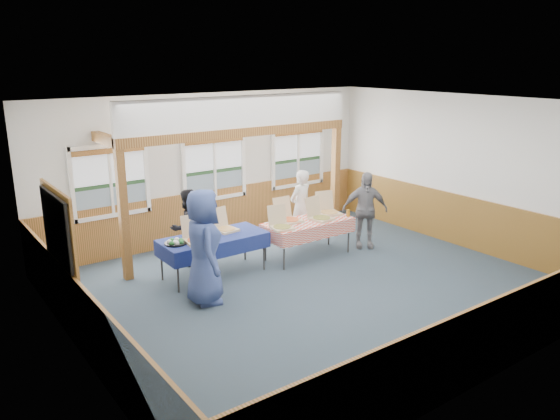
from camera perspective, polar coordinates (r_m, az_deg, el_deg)
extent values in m
plane|color=#26333E|center=(9.74, 3.54, -8.06)|extent=(8.00, 8.00, 0.00)
plane|color=white|center=(8.94, 3.88, 11.06)|extent=(8.00, 8.00, 0.00)
plane|color=silver|center=(12.05, -6.97, 4.48)|extent=(8.00, 0.00, 8.00)
plane|color=silver|center=(7.01, 22.28, -4.83)|extent=(8.00, 0.00, 8.00)
plane|color=silver|center=(7.43, -20.89, -3.54)|extent=(0.00, 8.00, 8.00)
plane|color=silver|center=(12.10, 18.52, 3.83)|extent=(0.00, 8.00, 8.00)
cube|color=brown|center=(12.27, -6.76, -0.36)|extent=(7.98, 0.05, 1.10)
cube|color=brown|center=(7.43, 21.27, -12.40)|extent=(7.98, 0.05, 1.10)
cube|color=brown|center=(7.83, -19.95, -10.79)|extent=(0.05, 6.98, 1.10)
cube|color=brown|center=(12.33, 18.03, -0.96)|extent=(0.05, 6.98, 1.10)
cube|color=#363636|center=(8.45, -21.92, -5.33)|extent=(0.06, 1.30, 2.10)
cube|color=white|center=(11.25, -16.98, -0.52)|extent=(1.52, 0.05, 0.08)
cube|color=white|center=(10.96, -17.55, 6.43)|extent=(1.52, 0.05, 0.08)
cube|color=white|center=(10.88, -20.93, 2.35)|extent=(0.08, 0.05, 1.46)
cube|color=white|center=(11.34, -13.73, 3.44)|extent=(0.08, 0.05, 1.46)
cube|color=white|center=(11.09, -17.26, 2.91)|extent=(0.05, 0.05, 1.30)
cube|color=slate|center=(11.21, -17.17, 1.00)|extent=(1.40, 0.02, 0.52)
cube|color=#1E3C1E|center=(11.14, -17.29, 2.49)|extent=(1.40, 0.02, 0.08)
cube|color=silver|center=(11.07, -17.46, 4.46)|extent=(1.40, 0.02, 0.70)
cube|color=brown|center=(10.96, -17.48, 5.90)|extent=(1.40, 0.07, 0.10)
cube|color=white|center=(12.15, -6.73, 1.24)|extent=(1.52, 0.05, 0.08)
cube|color=white|center=(11.88, -6.94, 7.70)|extent=(1.52, 0.05, 0.08)
cube|color=white|center=(11.66, -10.01, 3.98)|extent=(0.08, 0.05, 1.46)
cube|color=white|center=(12.36, -3.83, 4.85)|extent=(0.08, 0.05, 1.46)
cube|color=white|center=(11.99, -6.83, 4.43)|extent=(0.05, 0.05, 1.30)
cube|color=slate|center=(12.11, -6.87, 2.65)|extent=(1.40, 0.02, 0.52)
cube|color=#1E3C1E|center=(12.05, -6.91, 4.04)|extent=(1.40, 0.02, 0.08)
cube|color=silver|center=(11.97, -6.98, 5.87)|extent=(1.40, 0.02, 0.70)
cube|color=brown|center=(11.88, -6.88, 7.21)|extent=(1.40, 0.07, 0.10)
cube|color=white|center=(13.38, 1.89, 2.69)|extent=(1.52, 0.05, 0.08)
cube|color=white|center=(13.14, 1.94, 8.56)|extent=(1.52, 0.05, 0.08)
cube|color=white|center=(12.81, -0.72, 5.26)|extent=(0.08, 0.05, 1.46)
cube|color=white|center=(13.70, 4.37, 5.90)|extent=(0.08, 0.05, 1.46)
cube|color=white|center=(13.24, 1.91, 5.60)|extent=(0.05, 0.05, 1.30)
cube|color=slate|center=(13.35, 1.79, 3.97)|extent=(1.40, 0.02, 0.52)
cube|color=#1E3C1E|center=(13.29, 1.80, 5.24)|extent=(1.40, 0.02, 0.08)
cube|color=silver|center=(13.22, 1.82, 6.90)|extent=(1.40, 0.02, 0.70)
cube|color=brown|center=(13.14, 1.99, 8.12)|extent=(1.40, 0.07, 0.10)
cube|color=brown|center=(10.07, -16.02, -0.59)|extent=(0.15, 0.15, 2.40)
cube|color=brown|center=(12.59, 5.80, 3.14)|extent=(0.15, 0.15, 2.40)
cube|color=brown|center=(10.88, -4.02, 8.11)|extent=(5.15, 0.18, 0.18)
cylinder|color=#363636|center=(9.54, -10.62, -6.44)|extent=(0.04, 0.04, 0.73)
cylinder|color=#363636|center=(10.12, -12.28, -5.24)|extent=(0.04, 0.04, 0.73)
cylinder|color=#363636|center=(10.36, -1.70, -4.37)|extent=(0.04, 0.04, 0.73)
cylinder|color=#363636|center=(10.89, -3.69, -3.38)|extent=(0.04, 0.04, 0.73)
cube|color=#363636|center=(10.07, -6.99, -2.85)|extent=(1.95, 0.92, 0.03)
cube|color=navy|center=(10.07, -6.99, -2.74)|extent=(2.01, 0.98, 0.01)
cube|color=navy|center=(9.76, -5.74, -4.19)|extent=(1.96, 0.14, 0.28)
cube|color=navy|center=(10.47, -8.10, -2.89)|extent=(1.96, 0.14, 0.28)
cylinder|color=#363636|center=(10.35, 0.42, -4.39)|extent=(0.04, 0.04, 0.73)
cylinder|color=#363636|center=(10.82, -1.54, -3.48)|extent=(0.04, 0.04, 0.73)
cylinder|color=#363636|center=(11.35, 7.18, -2.67)|extent=(0.04, 0.04, 0.73)
cylinder|color=#363636|center=(11.79, 5.13, -1.92)|extent=(0.04, 0.04, 0.73)
cube|color=#363636|center=(10.94, 2.96, -1.24)|extent=(1.87, 1.01, 0.03)
cube|color=red|center=(10.94, 2.96, -1.15)|extent=(1.94, 1.08, 0.01)
cube|color=red|center=(10.69, 4.29, -2.39)|extent=(1.82, 0.30, 0.28)
cube|color=red|center=(11.28, 1.67, -1.37)|extent=(1.82, 0.30, 0.28)
cube|color=beige|center=(9.76, -8.62, -3.24)|extent=(0.45, 0.45, 0.05)
cylinder|color=orange|center=(9.75, -8.63, -3.08)|extent=(0.40, 0.40, 0.01)
cube|color=beige|center=(9.91, -9.16, -1.63)|extent=(0.41, 0.15, 0.40)
cube|color=beige|center=(10.32, -5.62, -2.09)|extent=(0.42, 0.42, 0.04)
cylinder|color=#E4B469|center=(10.31, -5.63, -1.94)|extent=(0.37, 0.37, 0.01)
cube|color=beige|center=(10.44, -6.42, -0.74)|extent=(0.38, 0.14, 0.37)
cube|color=beige|center=(10.39, 0.21, -1.90)|extent=(0.45, 0.45, 0.04)
cylinder|color=gold|center=(10.38, 0.21, -1.75)|extent=(0.39, 0.39, 0.01)
cube|color=beige|center=(10.53, -0.32, -0.48)|extent=(0.39, 0.16, 0.37)
cube|color=beige|center=(10.84, 1.02, -1.14)|extent=(0.42, 0.42, 0.05)
cylinder|color=orange|center=(10.83, 1.02, -0.98)|extent=(0.37, 0.37, 0.01)
cube|color=beige|center=(10.97, 0.23, 0.31)|extent=(0.42, 0.10, 0.41)
cube|color=beige|center=(10.99, 4.37, -0.94)|extent=(0.45, 0.45, 0.04)
cylinder|color=gold|center=(10.99, 4.37, -0.79)|extent=(0.39, 0.39, 0.01)
cube|color=beige|center=(11.09, 3.47, 0.40)|extent=(0.41, 0.15, 0.39)
cube|color=beige|center=(11.40, 5.19, -0.34)|extent=(0.49, 0.49, 0.05)
cylinder|color=#E4B469|center=(11.40, 5.19, -0.20)|extent=(0.43, 0.43, 0.01)
cube|color=beige|center=(11.56, 4.66, 1.02)|extent=(0.42, 0.19, 0.40)
cylinder|color=black|center=(9.74, -10.85, -3.43)|extent=(0.39, 0.39, 0.03)
cylinder|color=silver|center=(9.74, -10.86, -3.29)|extent=(0.09, 0.09, 0.04)
sphere|color=#2B722F|center=(9.78, -10.30, -3.15)|extent=(0.09, 0.09, 0.09)
sphere|color=beige|center=(9.83, -10.72, -3.06)|extent=(0.09, 0.09, 0.09)
sphere|color=#2B722F|center=(9.81, -11.25, -3.12)|extent=(0.09, 0.09, 0.09)
sphere|color=beige|center=(9.74, -11.49, -3.29)|extent=(0.09, 0.09, 0.09)
sphere|color=#2B722F|center=(9.66, -11.26, -3.44)|extent=(0.09, 0.09, 0.09)
sphere|color=beige|center=(9.64, -10.72, -3.45)|extent=(0.09, 0.09, 0.09)
sphere|color=#2B722F|center=(9.69, -10.30, -3.32)|extent=(0.09, 0.09, 0.09)
cylinder|color=#A76F1B|center=(11.27, 7.13, -0.32)|extent=(0.07, 0.07, 0.15)
imported|color=silver|center=(11.76, 2.15, 0.33)|extent=(0.65, 0.49, 1.61)
imported|color=black|center=(10.67, -9.64, -1.80)|extent=(0.80, 0.66, 1.50)
imported|color=#354886|center=(8.92, -7.98, -3.84)|extent=(0.85, 1.07, 1.92)
imported|color=slate|center=(11.61, 8.85, 0.01)|extent=(1.01, 0.88, 1.63)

